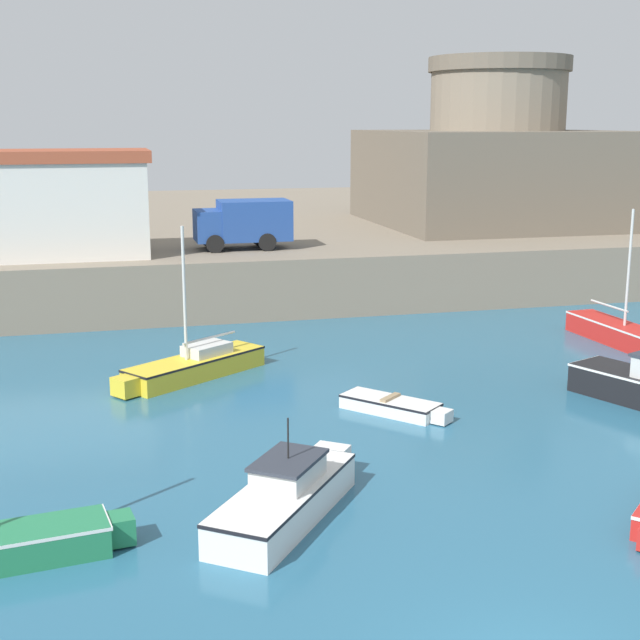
{
  "coord_description": "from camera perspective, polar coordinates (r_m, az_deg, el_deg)",
  "views": [
    {
      "loc": [
        -6.06,
        -10.64,
        8.31
      ],
      "look_at": [
        0.8,
        16.73,
        2.0
      ],
      "focal_mm": 50.0,
      "sensor_mm": 36.0,
      "label": 1
    }
  ],
  "objects": [
    {
      "name": "fortress",
      "position": [
        52.08,
        11.17,
        9.76
      ],
      "size": [
        13.27,
        13.27,
        9.16
      ],
      "color": "#685E4F",
      "rests_on": "quay_seawall"
    },
    {
      "name": "dinghy_white_3",
      "position": [
        26.11,
        4.7,
        -5.47
      ],
      "size": [
        2.81,
        3.07,
        0.5
      ],
      "color": "white",
      "rests_on": "ground"
    },
    {
      "name": "sailboat_red_7",
      "position": [
        35.77,
        18.63,
        -0.77
      ],
      "size": [
        1.58,
        5.74,
        5.17
      ],
      "color": "red",
      "rests_on": "ground"
    },
    {
      "name": "harbor_shed_mid_row",
      "position": [
        39.92,
        -16.94,
        7.15
      ],
      "size": [
        8.51,
        4.28,
        4.52
      ],
      "color": "silver",
      "rests_on": "quay_seawall"
    },
    {
      "name": "truck_on_quay",
      "position": [
        40.87,
        -4.93,
        6.26
      ],
      "size": [
        4.31,
        2.19,
        2.2
      ],
      "color": "#234793",
      "rests_on": "quay_seawall"
    },
    {
      "name": "quay_seawall",
      "position": [
        56.97,
        -7.9,
        5.43
      ],
      "size": [
        120.0,
        40.0,
        2.61
      ],
      "primitive_type": "cube",
      "color": "gray",
      "rests_on": "ground"
    },
    {
      "name": "motorboat_white_5",
      "position": [
        19.43,
        -2.11,
        -11.11
      ],
      "size": [
        4.11,
        4.96,
        2.2
      ],
      "color": "white",
      "rests_on": "ground"
    },
    {
      "name": "sailboat_yellow_0",
      "position": [
        29.77,
        -8.08,
        -2.88
      ],
      "size": [
        5.33,
        4.21,
        5.07
      ],
      "color": "yellow",
      "rests_on": "ground"
    }
  ]
}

